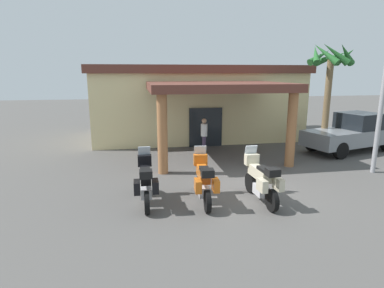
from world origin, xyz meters
name	(u,v)px	position (x,y,z in m)	size (l,w,h in m)	color
ground_plane	(246,188)	(0.00, 0.00, 0.00)	(80.00, 80.00, 0.00)	#514F4C
motel_building	(196,101)	(-0.01, 9.31, 2.23)	(12.40, 10.87, 4.34)	beige
motorcycle_black	(146,182)	(-3.48, -0.72, 0.70)	(0.70, 2.21, 1.61)	black
motorcycle_orange	(204,181)	(-1.72, -0.93, 0.70)	(0.73, 2.21, 1.61)	black
motorcycle_cream	(261,180)	(0.05, -1.20, 0.70)	(0.72, 2.21, 1.61)	black
pedestrian	(204,133)	(-0.41, 5.05, 1.02)	(0.32, 0.53, 1.75)	#3F334C
pickup_truck_gray	(353,133)	(7.16, 4.16, 0.94)	(5.52, 3.21, 1.95)	black
palm_tree_near_portico	(330,69)	(5.84, 4.61, 4.13)	(2.26, 2.30, 5.41)	brown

